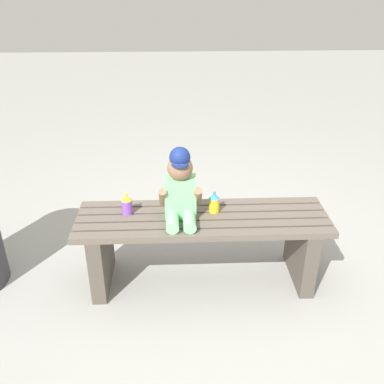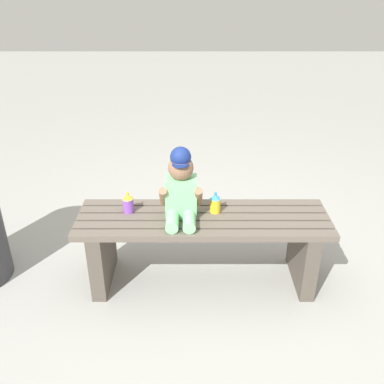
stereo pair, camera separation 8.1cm
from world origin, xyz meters
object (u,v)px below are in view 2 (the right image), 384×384
(park_bench, at_px, (203,239))
(sippy_cup_left, at_px, (128,203))
(sippy_cup_right, at_px, (215,203))
(child_figure, at_px, (181,188))

(park_bench, xyz_separation_m, sippy_cup_left, (-0.42, 0.05, 0.21))
(park_bench, bearing_deg, sippy_cup_right, 38.09)
(child_figure, height_order, sippy_cup_left, child_figure)
(child_figure, height_order, sippy_cup_right, child_figure)
(child_figure, distance_m, sippy_cup_right, 0.23)
(sippy_cup_right, bearing_deg, child_figure, -164.57)
(sippy_cup_left, bearing_deg, sippy_cup_right, 0.00)
(park_bench, distance_m, sippy_cup_right, 0.22)
(sippy_cup_left, bearing_deg, park_bench, -7.29)
(park_bench, bearing_deg, sippy_cup_left, 172.71)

